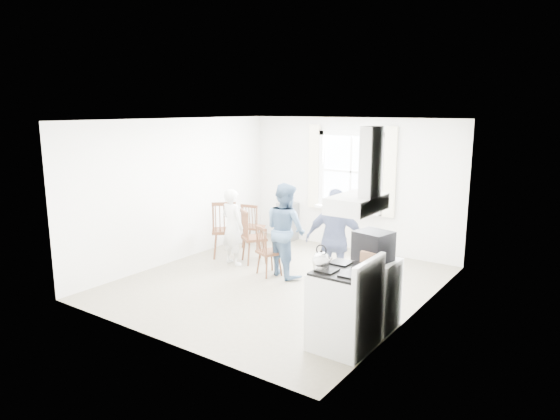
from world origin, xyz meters
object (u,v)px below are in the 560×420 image
object	(u,v)px
windsor_chair_a	(251,221)
windsor_chair_b	(264,245)
person_right	(336,240)
low_cabinet	(375,294)
gas_stove	(345,308)
person_left	(232,227)
stereo_stack	(373,246)
windsor_chair_c	(224,223)
person_mid	(286,230)

from	to	relation	value
windsor_chair_a	windsor_chair_b	distance (m)	1.71
person_right	windsor_chair_b	bearing A→B (deg)	-13.62
low_cabinet	windsor_chair_a	bearing A→B (deg)	151.07
windsor_chair_b	person_right	distance (m)	1.33
gas_stove	person_right	xyz separation A→B (m)	(-1.00, 1.57, 0.31)
person_left	person_right	xyz separation A→B (m)	(2.15, -0.11, 0.10)
low_cabinet	person_right	distance (m)	1.42
low_cabinet	windsor_chair_a	distance (m)	4.11
gas_stove	stereo_stack	xyz separation A→B (m)	(0.03, 0.66, 0.60)
windsor_chair_a	windsor_chair_c	xyz separation A→B (m)	(0.02, -0.82, 0.11)
windsor_chair_b	person_mid	xyz separation A→B (m)	(0.27, 0.23, 0.26)
windsor_chair_a	gas_stove	bearing A→B (deg)	-37.31
person_left	person_mid	bearing A→B (deg)	-168.22
windsor_chair_c	person_left	size ratio (longest dim) A/B	0.79
windsor_chair_b	person_right	size ratio (longest dim) A/B	0.54
low_cabinet	windsor_chair_b	size ratio (longest dim) A/B	1.04
low_cabinet	person_mid	bearing A→B (deg)	153.95
low_cabinet	person_left	world-z (taller)	person_left
gas_stove	windsor_chair_c	size ratio (longest dim) A/B	1.02
person_right	windsor_chair_a	bearing A→B (deg)	-40.67
gas_stove	stereo_stack	bearing A→B (deg)	87.12
stereo_stack	person_mid	bearing A→B (deg)	152.66
person_right	person_left	bearing A→B (deg)	-19.69
windsor_chair_a	person_right	bearing A→B (deg)	-23.80
stereo_stack	windsor_chair_b	bearing A→B (deg)	160.24
windsor_chair_c	stereo_stack	bearing A→B (deg)	-18.89
person_left	person_mid	xyz separation A→B (m)	(1.12, 0.05, 0.09)
stereo_stack	person_left	xyz separation A→B (m)	(-3.18, 1.02, -0.39)
person_mid	person_left	bearing A→B (deg)	23.53
gas_stove	person_mid	size ratio (longest dim) A/B	0.71
windsor_chair_a	windsor_chair_b	world-z (taller)	windsor_chair_a
person_left	person_mid	world-z (taller)	person_mid
gas_stove	windsor_chair_a	distance (m)	4.44
person_left	person_right	bearing A→B (deg)	-173.44
windsor_chair_b	person_left	bearing A→B (deg)	168.02
gas_stove	person_mid	distance (m)	2.68
person_mid	low_cabinet	bearing A→B (deg)	175.08
low_cabinet	person_mid	size ratio (longest dim) A/B	0.57
low_cabinet	person_mid	xyz separation A→B (m)	(-2.10, 1.02, 0.34)
person_left	windsor_chair_b	bearing A→B (deg)	177.40
windsor_chair_a	low_cabinet	bearing A→B (deg)	-28.93
windsor_chair_b	low_cabinet	bearing A→B (deg)	-18.61
stereo_stack	windsor_chair_a	size ratio (longest dim) A/B	0.53
low_cabinet	person_left	xyz separation A→B (m)	(-3.22, 0.98, 0.24)
stereo_stack	person_left	world-z (taller)	person_left
low_cabinet	person_mid	distance (m)	2.36
windsor_chair_b	person_mid	size ratio (longest dim) A/B	0.55
gas_stove	low_cabinet	distance (m)	0.70
windsor_chair_b	person_left	distance (m)	0.88
windsor_chair_a	stereo_stack	bearing A→B (deg)	-29.67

